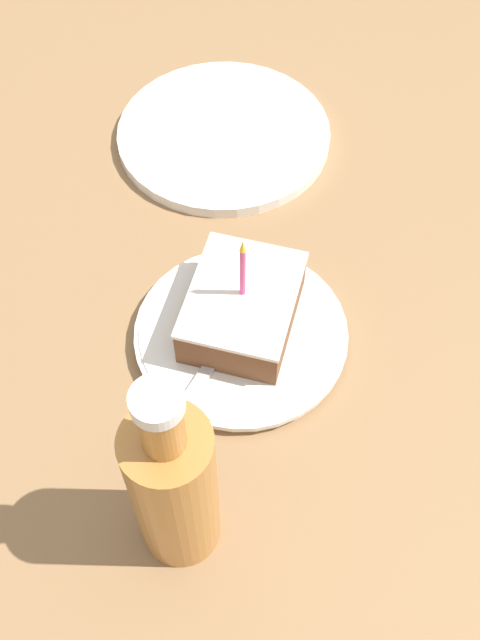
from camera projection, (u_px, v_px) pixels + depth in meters
name	position (u px, v px, depth m)	size (l,w,h in m)	color
ground_plane	(234.00, 348.00, 0.76)	(2.40, 2.40, 0.04)	olive
plate	(240.00, 338.00, 0.74)	(0.21, 0.21, 0.02)	white
cake_slice	(243.00, 307.00, 0.72)	(0.10, 0.13, 0.12)	brown
fork	(198.00, 384.00, 0.70)	(0.06, 0.18, 0.00)	#B2B2B7
bottle	(174.00, 487.00, 0.56)	(0.07, 0.07, 0.24)	#B27233
side_plate	(224.00, 134.00, 0.90)	(0.26, 0.26, 0.01)	white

